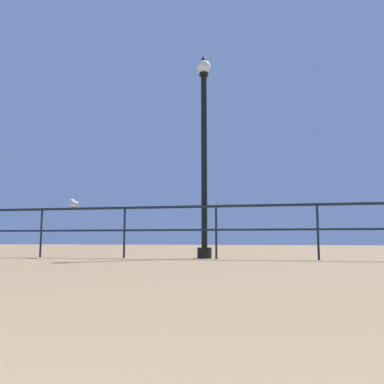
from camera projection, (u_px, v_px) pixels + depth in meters
The scene contains 3 objects.
pier_railing at pixel (216, 219), 7.86m from camera, with size 19.44×0.05×1.07m.
lamppost_center at pixel (204, 149), 8.33m from camera, with size 0.30×0.30×4.36m.
seagull_on_rail at pixel (74, 204), 8.56m from camera, with size 0.37×0.30×0.20m.
Camera 1 is at (1.17, 1.03, 0.38)m, focal length 36.84 mm.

